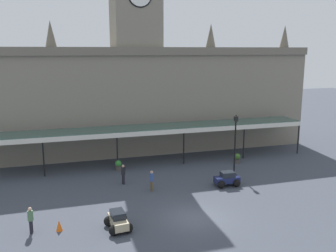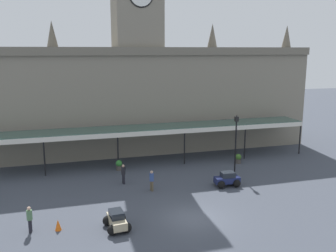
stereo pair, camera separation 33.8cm
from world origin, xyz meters
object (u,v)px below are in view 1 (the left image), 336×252
at_px(planter_near_kerb, 118,165).
at_px(car_beige_sedan, 118,222).
at_px(traffic_cone, 59,225).
at_px(pedestrian_crossing_forecourt, 31,219).
at_px(car_navy_sedan, 227,180).
at_px(pedestrian_beside_cars, 123,173).
at_px(planter_by_canopy, 237,158).
at_px(pedestrian_near_entrance, 152,180).
at_px(victorian_lamppost, 235,138).

bearing_deg(planter_near_kerb, car_beige_sedan, -99.23).
bearing_deg(traffic_cone, pedestrian_crossing_forecourt, 172.91).
distance_m(car_navy_sedan, traffic_cone, 13.99).
relative_size(pedestrian_beside_cars, planter_by_canopy, 1.74).
bearing_deg(pedestrian_near_entrance, car_beige_sedan, -122.46).
distance_m(car_beige_sedan, planter_near_kerb, 11.70).
height_order(car_navy_sedan, planter_by_canopy, car_navy_sedan).
bearing_deg(planter_near_kerb, planter_by_canopy, -5.42).
bearing_deg(pedestrian_beside_cars, victorian_lamppost, -0.53).
height_order(pedestrian_near_entrance, traffic_cone, pedestrian_near_entrance).
bearing_deg(victorian_lamppost, pedestrian_near_entrance, -165.67).
distance_m(pedestrian_crossing_forecourt, pedestrian_near_entrance, 9.91).
relative_size(car_beige_sedan, pedestrian_crossing_forecourt, 1.27).
relative_size(victorian_lamppost, planter_near_kerb, 5.60).
bearing_deg(car_beige_sedan, planter_near_kerb, 80.77).
bearing_deg(car_navy_sedan, planter_by_canopy, 55.66).
relative_size(car_beige_sedan, victorian_lamppost, 0.40).
bearing_deg(pedestrian_near_entrance, planter_by_canopy, 25.75).
bearing_deg(car_beige_sedan, car_navy_sedan, 27.04).
bearing_deg(car_beige_sedan, victorian_lamppost, 33.24).
xyz_separation_m(car_beige_sedan, pedestrian_crossing_forecourt, (-5.17, 1.03, 0.41)).
distance_m(pedestrian_near_entrance, victorian_lamppost, 8.84).
height_order(pedestrian_near_entrance, victorian_lamppost, victorian_lamppost).
relative_size(pedestrian_crossing_forecourt, traffic_cone, 2.38).
height_order(car_beige_sedan, planter_near_kerb, car_beige_sedan).
height_order(pedestrian_near_entrance, planter_by_canopy, pedestrian_near_entrance).
xyz_separation_m(pedestrian_beside_cars, traffic_cone, (-5.23, -7.03, -0.56)).
bearing_deg(planter_near_kerb, pedestrian_beside_cars, -92.77).
bearing_deg(pedestrian_beside_cars, planter_near_kerb, 87.23).
height_order(car_beige_sedan, planter_by_canopy, car_beige_sedan).
distance_m(traffic_cone, planter_by_canopy, 19.58).
relative_size(car_beige_sedan, car_navy_sedan, 1.02).
relative_size(traffic_cone, planter_near_kerb, 0.73).
bearing_deg(car_beige_sedan, pedestrian_near_entrance, 57.54).
relative_size(traffic_cone, planter_by_canopy, 0.73).
xyz_separation_m(pedestrian_crossing_forecourt, victorian_lamppost, (17.01, 6.73, 2.40)).
bearing_deg(car_navy_sedan, pedestrian_near_entrance, 174.10).
bearing_deg(planter_by_canopy, car_navy_sedan, -124.34).
xyz_separation_m(pedestrian_crossing_forecourt, traffic_cone, (1.64, -0.20, -0.56)).
relative_size(car_beige_sedan, traffic_cone, 3.02).
height_order(car_navy_sedan, victorian_lamppost, victorian_lamppost).
relative_size(car_navy_sedan, pedestrian_crossing_forecourt, 1.25).
distance_m(planter_by_canopy, planter_near_kerb, 11.70).
bearing_deg(pedestrian_crossing_forecourt, car_navy_sedan, 14.89).
distance_m(pedestrian_beside_cars, traffic_cone, 8.78).
height_order(pedestrian_crossing_forecourt, pedestrian_near_entrance, same).
distance_m(victorian_lamppost, planter_by_canopy, 4.24).
distance_m(pedestrian_beside_cars, pedestrian_near_entrance, 2.91).
height_order(pedestrian_beside_cars, traffic_cone, pedestrian_beside_cars).
distance_m(car_beige_sedan, planter_by_canopy, 17.09).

